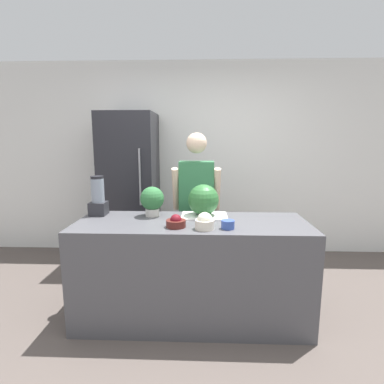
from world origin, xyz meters
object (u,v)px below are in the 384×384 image
(potted_plant, at_px, (152,200))
(person, at_px, (196,208))
(watermelon, at_px, (203,200))
(blender, at_px, (98,198))
(bowl_cream, at_px, (205,222))
(bowl_small_blue, at_px, (228,224))
(refrigerator, at_px, (130,188))
(bowl_cherries, at_px, (176,222))

(potted_plant, bearing_deg, person, 50.43)
(watermelon, relative_size, potted_plant, 1.03)
(watermelon, relative_size, blender, 0.77)
(bowl_cream, height_order, bowl_small_blue, bowl_cream)
(refrigerator, height_order, blender, refrigerator)
(person, bearing_deg, bowl_small_blue, -72.67)
(bowl_cherries, bearing_deg, watermelon, 57.91)
(bowl_cream, relative_size, bowl_small_blue, 1.46)
(person, bearing_deg, blender, -153.24)
(person, distance_m, blender, 1.02)
(person, relative_size, watermelon, 5.89)
(bowl_cherries, relative_size, blender, 0.44)
(refrigerator, relative_size, bowl_cream, 12.50)
(bowl_cherries, bearing_deg, refrigerator, 116.10)
(refrigerator, bearing_deg, blender, -91.60)
(blender, distance_m, potted_plant, 0.51)
(refrigerator, height_order, potted_plant, refrigerator)
(person, bearing_deg, watermelon, -81.15)
(watermelon, bearing_deg, refrigerator, 129.89)
(refrigerator, height_order, person, refrigerator)
(refrigerator, height_order, watermelon, refrigerator)
(bowl_small_blue, bearing_deg, blender, 161.06)
(bowl_cream, height_order, potted_plant, potted_plant)
(watermelon, xyz_separation_m, blender, (-0.97, 0.02, 0.01))
(person, relative_size, bowl_small_blue, 15.73)
(refrigerator, relative_size, person, 1.16)
(person, xyz_separation_m, bowl_cherries, (-0.14, -0.82, 0.07))
(bowl_cream, bearing_deg, person, 95.57)
(bowl_cherries, distance_m, bowl_small_blue, 0.41)
(person, bearing_deg, potted_plant, -129.57)
(watermelon, height_order, bowl_small_blue, watermelon)
(watermelon, relative_size, bowl_small_blue, 2.67)
(bowl_cream, bearing_deg, potted_plant, 140.39)
(refrigerator, bearing_deg, bowl_cherries, -63.90)
(watermelon, relative_size, bowl_cream, 1.84)
(person, height_order, bowl_cream, person)
(bowl_small_blue, bearing_deg, refrigerator, 126.99)
(potted_plant, bearing_deg, watermelon, 0.07)
(potted_plant, bearing_deg, bowl_cream, -39.61)
(bowl_cherries, xyz_separation_m, blender, (-0.75, 0.37, 0.12))
(person, relative_size, potted_plant, 6.08)
(bowl_cherries, relative_size, bowl_cream, 1.04)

